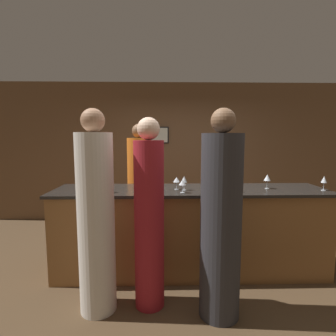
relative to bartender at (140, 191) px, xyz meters
name	(u,v)px	position (x,y,z in m)	size (l,w,h in m)	color
ground_plane	(190,270)	(0.70, -0.74, -0.88)	(14.00, 14.00, 0.00)	#4C3823
back_wall	(179,152)	(0.69, 1.47, 0.52)	(8.00, 0.08, 2.80)	brown
bar_counter	(190,230)	(0.70, -0.74, -0.35)	(3.37, 0.76, 1.07)	brown
bartender	(140,191)	(0.00, 0.00, 0.00)	(0.36, 0.36, 1.90)	orange
guest_0	(221,223)	(0.89, -1.59, 0.03)	(0.38, 0.38, 1.96)	#2D2D33
guest_1	(149,219)	(0.21, -1.42, 0.02)	(0.29, 0.29, 1.89)	maroon
guest_2	(96,219)	(-0.29, -1.48, 0.04)	(0.35, 0.35, 1.97)	silver
wine_bottle_0	(224,182)	(1.06, -0.93, 0.30)	(0.07, 0.07, 0.31)	black
wine_glass_0	(324,180)	(2.28, -0.88, 0.31)	(0.07, 0.07, 0.17)	silver
wine_glass_1	(184,180)	(0.61, -0.82, 0.31)	(0.07, 0.07, 0.17)	silver
wine_glass_2	(205,183)	(0.83, -1.04, 0.31)	(0.07, 0.07, 0.17)	silver
wine_glass_3	(182,183)	(0.57, -0.97, 0.30)	(0.08, 0.08, 0.15)	silver
wine_glass_4	(108,182)	(-0.28, -0.94, 0.31)	(0.07, 0.07, 0.17)	silver
wine_glass_5	(177,180)	(0.52, -0.78, 0.30)	(0.08, 0.08, 0.16)	silver
wine_glass_6	(139,185)	(0.09, -1.08, 0.29)	(0.08, 0.08, 0.14)	silver
wine_glass_7	(267,178)	(1.65, -0.75, 0.32)	(0.08, 0.08, 0.18)	silver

